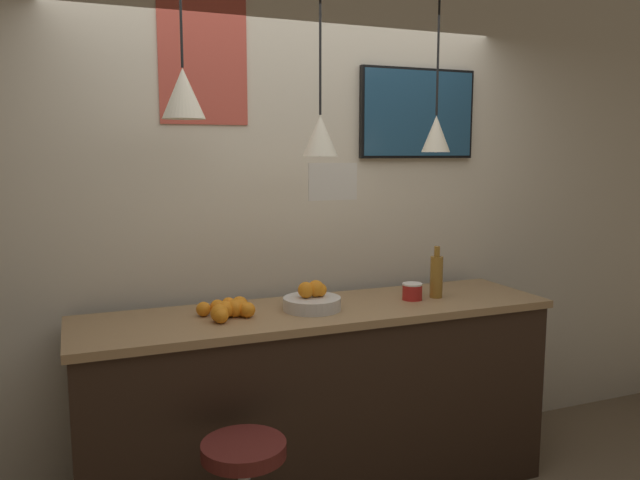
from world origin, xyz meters
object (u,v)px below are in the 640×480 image
Objects in this scene: spread_jar at (412,291)px; juice_bottle at (436,276)px; mounted_tv at (418,114)px; fruit_bowl at (312,300)px.

juice_bottle is at bearing 0.00° from spread_jar.
fruit_bowl is at bearing -154.56° from mounted_tv.
mounted_tv is at bearing 58.06° from spread_jar.
mounted_tv is (0.09, 0.39, 0.89)m from juice_bottle.
spread_jar is (0.58, -0.00, -0.00)m from fruit_bowl.
juice_bottle is (0.72, -0.00, 0.07)m from fruit_bowl.
spread_jar is 1.07m from mounted_tv.
spread_jar is 0.14× the size of mounted_tv.
spread_jar is at bearing -121.94° from mounted_tv.
spread_jar is at bearing -0.04° from fruit_bowl.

